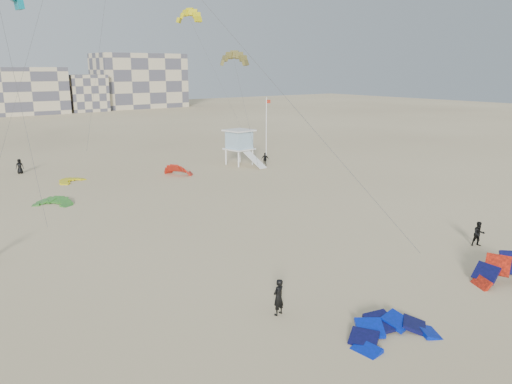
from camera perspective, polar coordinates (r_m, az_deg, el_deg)
ground at (r=23.26m, az=7.83°, el=-16.40°), size 320.00×320.00×0.00m
kite_ground_blue at (r=24.05m, az=15.33°, el=-15.71°), size 5.00×5.18×2.24m
kite_ground_green at (r=47.62m, az=-22.15°, el=-1.33°), size 4.89×4.90×1.80m
kite_ground_red_far at (r=57.20m, az=-8.85°, el=1.98°), size 4.71×4.69×3.50m
kite_ground_yellow at (r=56.43m, az=-20.35°, el=1.10°), size 3.95×4.01×0.87m
kitesurfer_main at (r=24.72m, az=2.58°, el=-11.91°), size 0.75×0.58×1.85m
kitesurfer_b at (r=36.93m, az=24.10°, el=-4.40°), size 1.05×1.00×1.70m
kitesurfer_d at (r=61.53m, az=1.05°, el=3.76°), size 0.98×0.93×1.63m
kitesurfer_e at (r=62.98m, az=-25.40°, el=2.67°), size 0.95×0.75×1.70m
kitesurfer_f at (r=80.51m, az=-2.20°, el=6.15°), size 1.08×1.50×1.57m
kite_fly_olive at (r=61.73m, az=-2.53°, el=14.84°), size 4.71×9.19×13.00m
kite_fly_yellow at (r=78.66m, az=-7.69°, el=19.20°), size 9.86×7.14×19.62m
lifeguard_tower_near at (r=62.09m, az=-1.91°, el=5.11°), size 3.46×6.18×4.37m
flagpole at (r=62.16m, az=1.20°, el=7.14°), size 0.67×0.10×8.27m
condo_east at (r=159.69m, az=-13.18°, el=12.27°), size 26.00×14.00×16.00m
condo_fill_right at (r=149.63m, az=-18.90°, el=10.65°), size 10.00×10.00×10.00m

